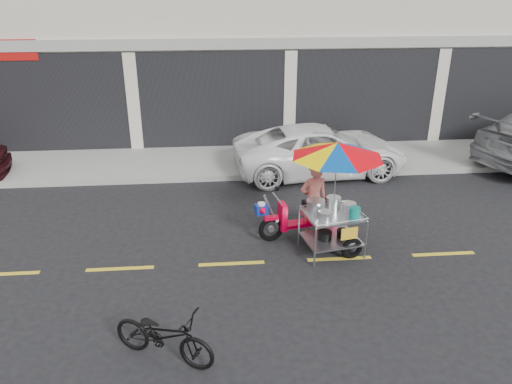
{
  "coord_description": "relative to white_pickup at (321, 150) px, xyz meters",
  "views": [
    {
      "loc": [
        -2.23,
        -7.83,
        4.82
      ],
      "look_at": [
        -1.5,
        0.6,
        1.15
      ],
      "focal_mm": 35.0,
      "sensor_mm": 36.0,
      "label": 1
    }
  ],
  "objects": [
    {
      "name": "centerline",
      "position": [
        -0.53,
        -4.4,
        -0.63
      ],
      "size": [
        42.0,
        0.1,
        0.01
      ],
      "primitive_type": "cube",
      "color": "gold",
      "rests_on": "ground"
    },
    {
      "name": "near_bicycle",
      "position": [
        -3.53,
        -6.77,
        -0.23
      ],
      "size": [
        1.59,
        1.15,
        0.79
      ],
      "primitive_type": "imported",
      "rotation": [
        0.0,
        0.0,
        1.1
      ],
      "color": "black",
      "rests_on": "ground"
    },
    {
      "name": "ground",
      "position": [
        -0.53,
        -4.4,
        -0.63
      ],
      "size": [
        90.0,
        90.0,
        0.0
      ],
      "primitive_type": "plane",
      "color": "black"
    },
    {
      "name": "food_vendor_rig",
      "position": [
        -0.72,
        -3.83,
        0.75
      ],
      "size": [
        2.42,
        1.97,
        2.2
      ],
      "rotation": [
        0.0,
        0.0,
        0.19
      ],
      "color": "black",
      "rests_on": "ground"
    },
    {
      "name": "sidewalk",
      "position": [
        -0.53,
        1.1,
        -0.56
      ],
      "size": [
        45.0,
        3.0,
        0.15
      ],
      "primitive_type": "cube",
      "color": "gray",
      "rests_on": "ground"
    },
    {
      "name": "white_pickup",
      "position": [
        0.0,
        0.0,
        0.0
      ],
      "size": [
        4.71,
        2.47,
        1.26
      ],
      "primitive_type": "imported",
      "rotation": [
        0.0,
        0.0,
        1.65
      ],
      "color": "white",
      "rests_on": "ground"
    }
  ]
}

